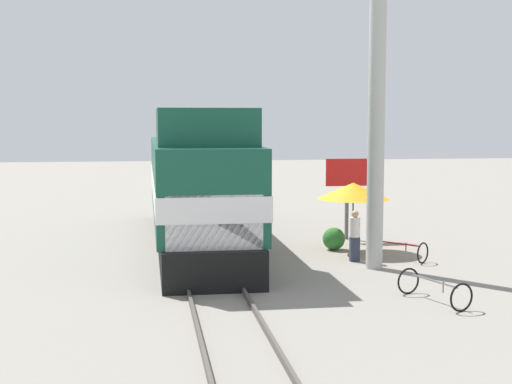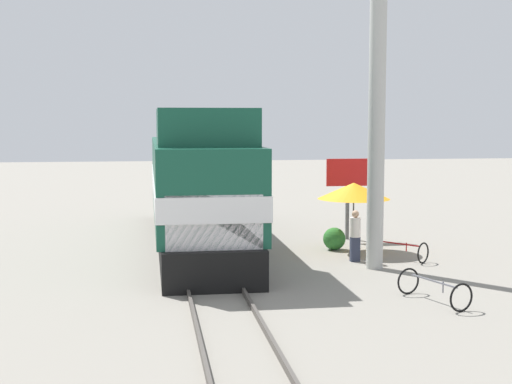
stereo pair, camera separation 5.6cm
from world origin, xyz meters
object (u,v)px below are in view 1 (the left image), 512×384
at_px(utility_pole, 377,70).
at_px(billboard_sign, 347,179).
at_px(person_bystander, 355,234).
at_px(bicycle_spare, 434,288).
at_px(bicycle, 397,249).
at_px(vendor_umbrella, 353,191).
at_px(locomotive, 196,190).

height_order(utility_pole, billboard_sign, utility_pole).
relative_size(person_bystander, bicycle_spare, 0.78).
distance_m(utility_pole, bicycle_spare, 7.08).
bearing_deg(utility_pole, bicycle, 45.36).
relative_size(vendor_umbrella, billboard_sign, 0.81).
bearing_deg(bicycle, bicycle_spare, -139.72).
bearing_deg(vendor_umbrella, billboard_sign, 78.84).
distance_m(locomotive, bicycle_spare, 10.52).
xyz_separation_m(locomotive, utility_pole, (5.10, -4.71, 3.97)).
bearing_deg(billboard_sign, bicycle, -83.31).
height_order(billboard_sign, bicycle, billboard_sign).
bearing_deg(bicycle, person_bystander, 142.85).
xyz_separation_m(person_bystander, bicycle_spare, (0.42, -5.38, -0.53)).
bearing_deg(vendor_umbrella, bicycle, -59.71).
bearing_deg(utility_pole, billboard_sign, 82.96).
bearing_deg(billboard_sign, person_bystander, -102.51).
bearing_deg(billboard_sign, utility_pole, -97.04).
xyz_separation_m(utility_pole, person_bystander, (-0.28, 1.13, -5.12)).
height_order(utility_pole, vendor_umbrella, utility_pole).
distance_m(vendor_umbrella, bicycle_spare, 7.34).
height_order(locomotive, vendor_umbrella, locomotive).
bearing_deg(billboard_sign, bicycle_spare, -93.11).
height_order(person_bystander, bicycle_spare, person_bystander).
height_order(vendor_umbrella, person_bystander, vendor_umbrella).
bearing_deg(person_bystander, bicycle_spare, -85.50).
bearing_deg(utility_pole, bicycle_spare, -88.09).
height_order(vendor_umbrella, bicycle, vendor_umbrella).
bearing_deg(bicycle_spare, bicycle, 61.17).
xyz_separation_m(billboard_sign, bicycle_spare, (-0.52, -9.65, -1.93)).
height_order(bicycle, bicycle_spare, bicycle_spare).
bearing_deg(bicycle_spare, billboard_sign, 68.70).
bearing_deg(person_bystander, locomotive, 143.41).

